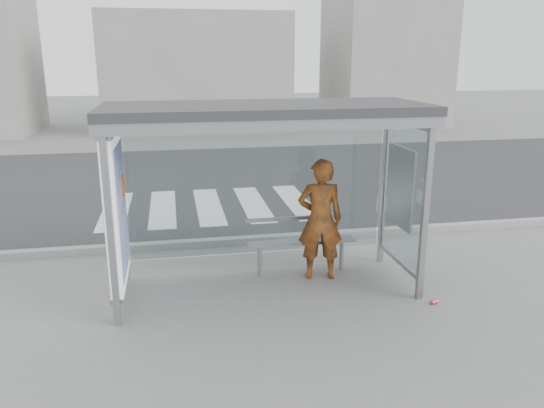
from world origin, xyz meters
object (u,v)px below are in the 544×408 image
Objects in this scene: bus_shelter at (238,152)px; bench at (301,241)px; person at (320,220)px; soda_can at (434,302)px.

bus_shelter reaches higher than bench.
bus_shelter reaches higher than person.
soda_can is at bearing -42.89° from bench.
bus_shelter is 1.64m from person.
bus_shelter is 2.57× the size of bench.
person is at bearing -45.95° from bench.
bench reaches higher than soda_can.
bench is (-0.23, 0.23, -0.40)m from person.
soda_can is at bearing 146.65° from person.
person is 0.51m from bench.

